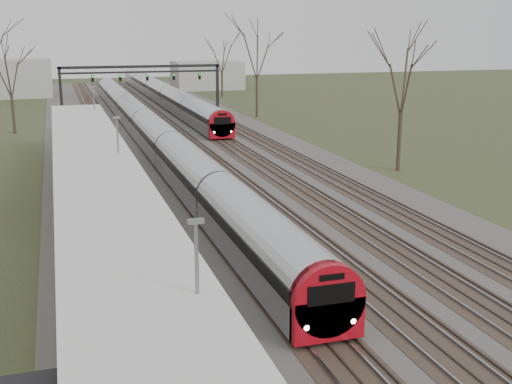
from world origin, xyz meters
TOP-DOWN VIEW (x-y plane):
  - track_bed at (0.26, 55.00)m, footprint 24.00×160.00m
  - platform at (-9.05, 37.50)m, footprint 3.50×69.00m
  - canopy at (-9.05, 32.99)m, footprint 4.10×50.00m
  - signal_gantry at (0.29, 84.99)m, footprint 21.00×0.59m
  - tree_east_far at (14.00, 42.00)m, footprint 5.00×5.00m
  - train_near at (-2.50, 62.26)m, footprint 2.62×90.21m
  - train_far at (4.50, 96.38)m, footprint 2.62×75.21m

SIDE VIEW (x-z plane):
  - track_bed at x=0.26m, z-range -0.05..0.17m
  - platform at x=-9.05m, z-range 0.00..1.00m
  - train_near at x=-2.50m, z-range -0.05..3.00m
  - train_far at x=4.50m, z-range -0.05..3.00m
  - canopy at x=-9.05m, z-range 2.37..5.48m
  - signal_gantry at x=0.29m, z-range 1.87..7.95m
  - tree_east_far at x=14.00m, z-range 2.14..12.44m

